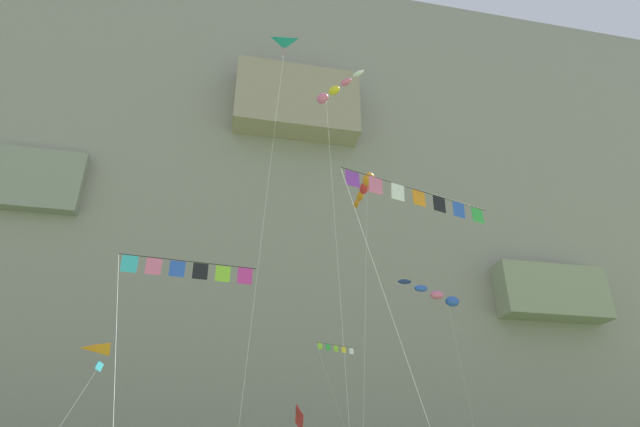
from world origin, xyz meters
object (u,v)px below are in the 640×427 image
at_px(kite_windsock_mid_left, 333,92).
at_px(kite_windsock_mid_center, 365,188).
at_px(kite_delta_upper_mid, 283,62).
at_px(kite_diamond_upper_right, 299,422).
at_px(kite_banner_low_right, 338,357).
at_px(kite_delta_high_left, 105,369).
at_px(kite_banner_high_center, 187,276).
at_px(kite_windsock_far_left, 438,296).
at_px(kite_banner_far_right, 419,203).

height_order(kite_windsock_mid_left, kite_windsock_mid_center, kite_windsock_mid_left).
relative_size(kite_delta_upper_mid, kite_diamond_upper_right, 4.19).
bearing_deg(kite_banner_low_right, kite_delta_high_left, -142.30).
xyz_separation_m(kite_delta_high_left, kite_banner_high_center, (4.05, -12.11, 0.66)).
xyz_separation_m(kite_windsock_mid_center, kite_diamond_upper_right, (-4.43, 2.63, -16.88)).
bearing_deg(kite_delta_high_left, kite_delta_upper_mid, 20.04).
bearing_deg(kite_windsock_far_left, kite_banner_far_right, -115.41).
height_order(kite_banner_far_right, kite_windsock_far_left, kite_windsock_far_left).
relative_size(kite_delta_high_left, kite_windsock_mid_left, 0.29).
relative_size(kite_banner_far_right, kite_delta_high_left, 1.43).
bearing_deg(kite_banner_high_center, kite_banner_far_right, -8.31).
distance_m(kite_banner_far_right, kite_banner_low_right, 24.42).
bearing_deg(kite_banner_low_right, kite_banner_far_right, -96.77).
bearing_deg(kite_banner_low_right, kite_windsock_mid_center, -76.19).
distance_m(kite_delta_upper_mid, kite_windsock_mid_center, 11.69).
bearing_deg(kite_windsock_mid_center, kite_banner_far_right, -101.91).
distance_m(kite_delta_upper_mid, kite_banner_high_center, 28.43).
xyz_separation_m(kite_windsock_mid_left, kite_banner_low_right, (2.12, 8.75, -17.83)).
bearing_deg(kite_windsock_far_left, kite_windsock_mid_left, -140.81).
bearing_deg(kite_windsock_mid_left, kite_banner_far_right, -92.80).
distance_m(kite_windsock_mid_left, kite_windsock_mid_center, 7.72).
bearing_deg(kite_windsock_far_left, kite_delta_upper_mid, -151.14).
bearing_deg(kite_banner_far_right, kite_diamond_upper_right, 90.90).
relative_size(kite_delta_high_left, kite_windsock_mid_center, 0.35).
relative_size(kite_banner_far_right, kite_windsock_far_left, 0.68).
distance_m(kite_banner_low_right, kite_delta_upper_mid, 23.03).
relative_size(kite_banner_low_right, kite_diamond_upper_right, 1.58).
bearing_deg(kite_delta_high_left, kite_diamond_upper_right, 38.46).
distance_m(kite_banner_low_right, kite_windsock_mid_center, 13.05).
distance_m(kite_delta_high_left, kite_diamond_upper_right, 14.22).
bearing_deg(kite_delta_high_left, kite_banner_low_right, 37.70).
relative_size(kite_delta_high_left, kite_delta_upper_mid, 0.25).
relative_size(kite_windsock_mid_center, kite_diamond_upper_right, 3.03).
distance_m(kite_windsock_mid_left, kite_diamond_upper_right, 23.61).
distance_m(kite_banner_far_right, kite_windsock_mid_center, 23.23).
xyz_separation_m(kite_windsock_far_left, kite_banner_high_center, (-18.91, -23.21, -8.26)).
bearing_deg(kite_windsock_mid_left, kite_delta_high_left, -169.28).
height_order(kite_diamond_upper_right, kite_windsock_far_left, kite_windsock_far_left).
bearing_deg(kite_diamond_upper_right, kite_delta_high_left, -141.54).
height_order(kite_windsock_far_left, kite_banner_high_center, kite_windsock_far_left).
distance_m(kite_delta_high_left, kite_windsock_mid_center, 22.84).
bearing_deg(kite_banner_low_right, kite_windsock_far_left, 0.22).
distance_m(kite_delta_high_left, kite_delta_upper_mid, 25.90).
relative_size(kite_banner_low_right, kite_windsock_far_left, 0.70).
bearing_deg(kite_windsock_mid_center, kite_windsock_mid_left, -130.71).
distance_m(kite_banner_far_right, kite_delta_high_left, 17.79).
bearing_deg(kite_delta_upper_mid, kite_banner_low_right, 53.48).
height_order(kite_banner_far_right, kite_delta_high_left, kite_banner_far_right).
distance_m(kite_windsock_mid_left, kite_banner_low_right, 19.98).
relative_size(kite_windsock_mid_left, kite_windsock_far_left, 1.67).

